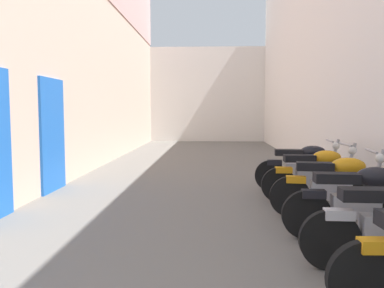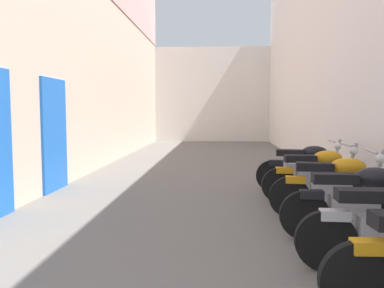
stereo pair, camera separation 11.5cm
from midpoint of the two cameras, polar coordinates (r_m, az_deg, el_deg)
The scene contains 7 objects.
ground_plane at distance 8.15m, azimuth 2.00°, elevation -6.28°, with size 36.56×36.56×0.00m, color #66635E.
building_right at distance 10.59m, azimuth 20.24°, elevation 15.43°, with size 0.45×20.56×7.15m.
building_far_end at distance 21.29m, azimuth 3.09°, elevation 7.08°, with size 8.85×2.00×4.84m, color silver.
motorcycle_fifth at distance 5.17m, azimuth 23.65°, elevation -7.49°, with size 1.85×0.58×1.04m.
motorcycle_sixth at distance 6.07m, azimuth 20.54°, elevation -5.61°, with size 1.84×0.58×1.04m.
motorcycle_seventh at distance 7.04m, azimuth 18.12°, elevation -4.14°, with size 1.85×0.58×1.04m.
motorcycle_eighth at distance 7.93m, azimuth 16.47°, elevation -3.12°, with size 1.85×0.58×1.04m.
Camera 2 is at (0.29, 0.29, 1.56)m, focal length 36.78 mm.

